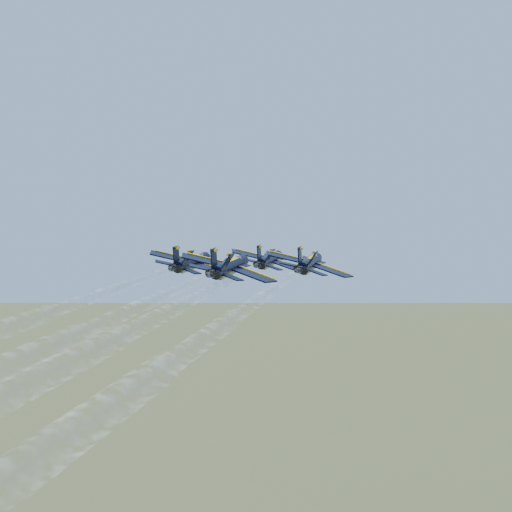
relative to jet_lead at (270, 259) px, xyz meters
The scene contains 6 objects.
jet_lead is the anchor object (origin of this frame).
jet_left 17.82m from the jet_lead, 110.25° to the right, with size 13.93×19.38×5.44m.
jet_right 17.39m from the jet_lead, 40.40° to the right, with size 13.93×19.38×5.44m.
jet_slot 28.63m from the jet_lead, 74.25° to the right, with size 13.93×19.38×5.44m.
smoke_trail_lead 60.05m from the jet_lead, 74.20° to the right, with size 23.67×77.15×2.93m.
smoke_trail_right 75.13m from the jet_lead, 66.80° to the right, with size 23.67×77.15×2.93m.
Camera 1 is at (60.16, -107.14, 96.75)m, focal length 50.00 mm.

